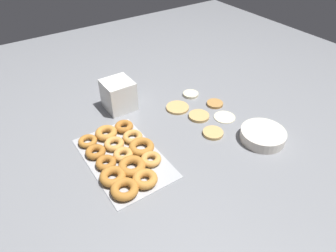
{
  "coord_description": "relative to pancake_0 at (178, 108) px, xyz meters",
  "views": [
    {
      "loc": [
        0.94,
        -0.74,
        0.9
      ],
      "look_at": [
        0.03,
        -0.13,
        0.04
      ],
      "focal_mm": 32.0,
      "sensor_mm": 36.0,
      "label": 1
    }
  ],
  "objects": [
    {
      "name": "pancake_2",
      "position": [
        0.26,
        0.02,
        0.0
      ],
      "size": [
        0.1,
        0.1,
        0.01
      ],
      "primitive_type": "cylinder",
      "color": "tan",
      "rests_on": "ground_plane"
    },
    {
      "name": "pancake_0",
      "position": [
        0.0,
        0.0,
        0.0
      ],
      "size": [
        0.12,
        0.12,
        0.01
      ],
      "primitive_type": "cylinder",
      "color": "tan",
      "rests_on": "ground_plane"
    },
    {
      "name": "pancake_1",
      "position": [
        0.2,
        0.15,
        -0.0
      ],
      "size": [
        0.11,
        0.11,
        0.01
      ],
      "primitive_type": "cylinder",
      "color": "beige",
      "rests_on": "ground_plane"
    },
    {
      "name": "pancake_3",
      "position": [
        -0.06,
        0.14,
        0.0
      ],
      "size": [
        0.09,
        0.09,
        0.01
      ],
      "primitive_type": "cylinder",
      "color": "beige",
      "rests_on": "ground_plane"
    },
    {
      "name": "pancake_4",
      "position": [
        0.08,
        0.19,
        0.0
      ],
      "size": [
        0.09,
        0.09,
        0.01
      ],
      "primitive_type": "cylinder",
      "color": "#B27F42",
      "rests_on": "ground_plane"
    },
    {
      "name": "donut_tray",
      "position": [
        0.18,
        -0.41,
        0.01
      ],
      "size": [
        0.46,
        0.29,
        0.04
      ],
      "color": "#ADAFB5",
      "rests_on": "ground_plane"
    },
    {
      "name": "ground_plane",
      "position": [
        0.1,
        -0.03,
        -0.01
      ],
      "size": [
        3.0,
        3.0,
        0.0
      ],
      "primitive_type": "plane",
      "color": "gray"
    },
    {
      "name": "pancake_5",
      "position": [
        0.12,
        0.05,
        0.0
      ],
      "size": [
        0.1,
        0.1,
        0.01
      ],
      "primitive_type": "cylinder",
      "color": "tan",
      "rests_on": "ground_plane"
    },
    {
      "name": "batter_bowl",
      "position": [
        0.42,
        0.18,
        0.02
      ],
      "size": [
        0.2,
        0.2,
        0.05
      ],
      "color": "silver",
      "rests_on": "ground_plane"
    },
    {
      "name": "container_stack",
      "position": [
        -0.18,
        -0.25,
        0.07
      ],
      "size": [
        0.15,
        0.14,
        0.16
      ],
      "color": "white",
      "rests_on": "ground_plane"
    }
  ]
}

